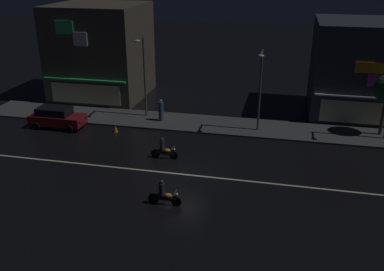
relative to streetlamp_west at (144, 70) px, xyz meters
The scene contains 12 objects.
ground_plane 11.62m from the streetlamp_west, 59.29° to the right, with size 140.00×140.00×0.00m, color black.
lane_divider_stripe 11.62m from the streetlamp_west, 59.29° to the right, with size 36.85×0.16×0.01m, color beige.
sidewalk_far 6.90m from the streetlamp_west, ahead, with size 38.79×3.94×0.14m, color #424447.
storefront_left_block 18.01m from the streetlamp_west, 17.43° to the left, with size 7.26×8.08×7.89m.
storefront_center_block 8.17m from the streetlamp_west, 138.25° to the left, with size 8.24×8.16×8.73m.
streetlamp_west is the anchor object (origin of this frame).
streetlamp_mid 9.63m from the streetlamp_west, ahead, with size 0.44×1.64×6.29m.
pedestrian_on_sidewalk 3.61m from the streetlamp_west, 22.95° to the right, with size 0.41×0.41×1.82m.
parked_car_near_kerb 7.89m from the streetlamp_west, 149.72° to the right, with size 4.30×1.98×1.67m.
motorcycle_lead 8.95m from the streetlamp_west, 63.09° to the right, with size 1.90×0.60×1.52m.
motorcycle_following 14.50m from the streetlamp_west, 67.63° to the right, with size 1.90×0.60×1.52m.
traffic_cone 5.39m from the streetlamp_west, 110.15° to the right, with size 0.36×0.36×0.55m, color orange.
Camera 1 is at (5.69, -23.03, 12.51)m, focal length 39.79 mm.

